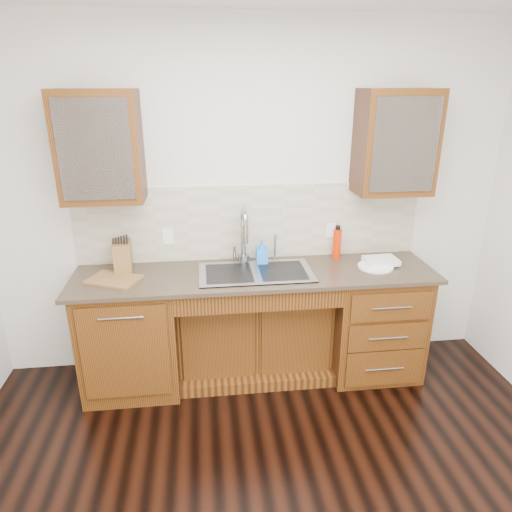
{
  "coord_description": "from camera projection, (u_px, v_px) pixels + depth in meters",
  "views": [
    {
      "loc": [
        -0.37,
        -1.69,
        2.23
      ],
      "look_at": [
        0.0,
        1.4,
        1.05
      ],
      "focal_mm": 32.0,
      "sensor_mm": 36.0,
      "label": 1
    }
  ],
  "objects": [
    {
      "name": "countertop",
      "position": [
        256.0,
        274.0,
        3.41
      ],
      "size": [
        2.7,
        0.65,
        0.03
      ],
      "primitive_type": "cube",
      "color": "#84705B",
      "rests_on": "base_cabinet_left"
    },
    {
      "name": "cup_left_b",
      "position": [
        119.0,
        154.0,
        3.14
      ],
      "size": [
        0.13,
        0.13,
        0.1
      ],
      "primitive_type": "imported",
      "rotation": [
        0.0,
        0.0,
        0.23
      ],
      "color": "white",
      "rests_on": "upper_cabinet_left"
    },
    {
      "name": "cutting_board",
      "position": [
        114.0,
        280.0,
        3.26
      ],
      "size": [
        0.43,
        0.37,
        0.02
      ],
      "primitive_type": "cube",
      "rotation": [
        0.0,
        0.0,
        -0.43
      ],
      "color": "brown",
      "rests_on": "countertop"
    },
    {
      "name": "backsplash",
      "position": [
        251.0,
        222.0,
        3.59
      ],
      "size": [
        2.7,
        0.02,
        0.59
      ],
      "primitive_type": "cube",
      "color": "beige",
      "rests_on": "wall_back"
    },
    {
      "name": "plate",
      "position": [
        375.0,
        267.0,
        3.49
      ],
      "size": [
        0.35,
        0.35,
        0.01
      ],
      "primitive_type": "cylinder",
      "rotation": [
        0.0,
        0.0,
        0.4
      ],
      "color": "white",
      "rests_on": "countertop"
    },
    {
      "name": "filter_tap",
      "position": [
        275.0,
        246.0,
        3.59
      ],
      "size": [
        0.02,
        0.02,
        0.24
      ],
      "primitive_type": "cylinder",
      "color": "#999993",
      "rests_on": "countertop"
    },
    {
      "name": "cup_right_b",
      "position": [
        410.0,
        149.0,
        3.37
      ],
      "size": [
        0.13,
        0.13,
        0.1
      ],
      "primitive_type": "imported",
      "rotation": [
        0.0,
        0.0,
        -0.22
      ],
      "color": "white",
      "rests_on": "upper_cabinet_right"
    },
    {
      "name": "soap_bottle",
      "position": [
        262.0,
        252.0,
        3.53
      ],
      "size": [
        0.09,
        0.09,
        0.2
      ],
      "primitive_type": "imported",
      "rotation": [
        0.0,
        0.0,
        0.0
      ],
      "color": "#247AF0",
      "rests_on": "countertop"
    },
    {
      "name": "sink",
      "position": [
        256.0,
        284.0,
        3.42
      ],
      "size": [
        0.84,
        0.46,
        0.19
      ],
      "primitive_type": "cube",
      "color": "#9E9EA5",
      "rests_on": "countertop"
    },
    {
      "name": "upper_cabinet_left",
      "position": [
        100.0,
        147.0,
        3.1
      ],
      "size": [
        0.55,
        0.34,
        0.75
      ],
      "primitive_type": "cube",
      "color": "#593014",
      "rests_on": "wall_back"
    },
    {
      "name": "knife_block",
      "position": [
        123.0,
        256.0,
        3.4
      ],
      "size": [
        0.14,
        0.21,
        0.22
      ],
      "primitive_type": "cube",
      "rotation": [
        0.0,
        0.0,
        0.09
      ],
      "color": "brown",
      "rests_on": "countertop"
    },
    {
      "name": "dish_towel",
      "position": [
        381.0,
        261.0,
        3.53
      ],
      "size": [
        0.26,
        0.19,
        0.04
      ],
      "primitive_type": "cube",
      "rotation": [
        0.0,
        0.0,
        0.05
      ],
      "color": "white",
      "rests_on": "plate"
    },
    {
      "name": "cup_right_a",
      "position": [
        388.0,
        149.0,
        3.35
      ],
      "size": [
        0.18,
        0.18,
        0.11
      ],
      "primitive_type": "imported",
      "rotation": [
        0.0,
        0.0,
        -0.41
      ],
      "color": "white",
      "rests_on": "upper_cabinet_right"
    },
    {
      "name": "outlet_left",
      "position": [
        168.0,
        236.0,
        3.53
      ],
      "size": [
        0.08,
        0.01,
        0.12
      ],
      "primitive_type": "cube",
      "color": "white",
      "rests_on": "backsplash"
    },
    {
      "name": "outlet_right",
      "position": [
        331.0,
        230.0,
        3.68
      ],
      "size": [
        0.08,
        0.01,
        0.12
      ],
      "primitive_type": "cube",
      "color": "white",
      "rests_on": "backsplash"
    },
    {
      "name": "water_bottle",
      "position": [
        337.0,
        244.0,
        3.65
      ],
      "size": [
        0.07,
        0.07,
        0.24
      ],
      "primitive_type": "cylinder",
      "rotation": [
        0.0,
        0.0,
        -0.13
      ],
      "color": "red",
      "rests_on": "countertop"
    },
    {
      "name": "faucet",
      "position": [
        243.0,
        238.0,
        3.52
      ],
      "size": [
        0.04,
        0.04,
        0.4
      ],
      "primitive_type": "cylinder",
      "color": "#999993",
      "rests_on": "countertop"
    },
    {
      "name": "base_cabinet_left",
      "position": [
        132.0,
        334.0,
        3.48
      ],
      "size": [
        0.7,
        0.62,
        0.88
      ],
      "primitive_type": "cube",
      "color": "#593014",
      "rests_on": "ground"
    },
    {
      "name": "upper_cabinet_right",
      "position": [
        395.0,
        143.0,
        3.34
      ],
      "size": [
        0.55,
        0.34,
        0.75
      ],
      "primitive_type": "cube",
      "color": "#593014",
      "rests_on": "wall_back"
    },
    {
      "name": "cup_left_a",
      "position": [
        79.0,
        155.0,
        3.1
      ],
      "size": [
        0.17,
        0.17,
        0.1
      ],
      "primitive_type": "imported",
      "rotation": [
        0.0,
        0.0,
        0.42
      ],
      "color": "white",
      "rests_on": "upper_cabinet_left"
    },
    {
      "name": "wall_back",
      "position": [
        250.0,
        203.0,
        3.59
      ],
      "size": [
        4.0,
        0.1,
        2.7
      ],
      "primitive_type": "cube",
      "color": "silver",
      "rests_on": "ground"
    },
    {
      "name": "base_cabinet_center",
      "position": [
        254.0,
        331.0,
        3.7
      ],
      "size": [
        1.2,
        0.44,
        0.7
      ],
      "primitive_type": "cube",
      "color": "#593014",
      "rests_on": "ground"
    },
    {
      "name": "base_cabinet_right",
      "position": [
        372.0,
        320.0,
        3.69
      ],
      "size": [
        0.7,
        0.62,
        0.88
      ],
      "primitive_type": "cube",
      "color": "#593014",
      "rests_on": "ground"
    }
  ]
}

